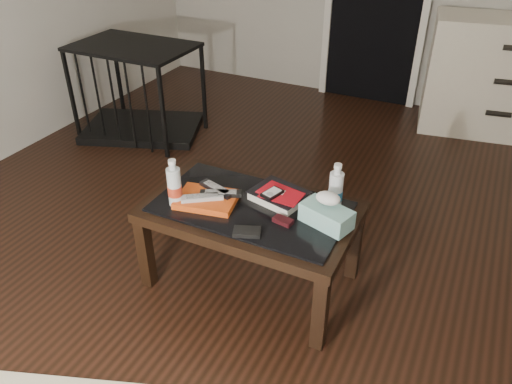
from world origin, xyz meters
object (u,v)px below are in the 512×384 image
at_px(water_bottle_left, 174,182).
at_px(water_bottle_right, 336,187).
at_px(pet_crate, 140,105).
at_px(dresser, 507,78).
at_px(coffee_table, 251,217).
at_px(tissue_box, 326,216).
at_px(textbook, 279,196).

bearing_deg(water_bottle_left, water_bottle_right, 22.89).
bearing_deg(pet_crate, dresser, 5.87).
xyz_separation_m(coffee_table, pet_crate, (-1.59, 1.20, -0.17)).
bearing_deg(tissue_box, water_bottle_right, 110.79).
distance_m(coffee_table, pet_crate, 2.00).
bearing_deg(pet_crate, water_bottle_right, -48.68).
xyz_separation_m(dresser, textbook, (-0.91, -2.38, 0.03)).
distance_m(coffee_table, water_bottle_right, 0.43).
distance_m(dresser, pet_crate, 2.90).
distance_m(coffee_table, textbook, 0.17).
xyz_separation_m(textbook, water_bottle_right, (0.26, 0.04, 0.10)).
xyz_separation_m(coffee_table, water_bottle_left, (-0.33, -0.14, 0.18)).
bearing_deg(tissue_box, textbook, 178.90).
xyz_separation_m(pet_crate, textbook, (1.69, -1.10, 0.25)).
height_order(textbook, tissue_box, tissue_box).
height_order(coffee_table, water_bottle_right, water_bottle_right).
height_order(dresser, pet_crate, dresser).
bearing_deg(pet_crate, water_bottle_left, -67.20).
xyz_separation_m(coffee_table, textbook, (0.10, 0.11, 0.09)).
bearing_deg(coffee_table, pet_crate, 142.92).
bearing_deg(water_bottle_right, pet_crate, 151.71).
bearing_deg(textbook, water_bottle_left, -136.46).
bearing_deg(pet_crate, tissue_box, -51.60).
relative_size(water_bottle_right, tissue_box, 1.03).
bearing_deg(tissue_box, dresser, 93.23).
bearing_deg(textbook, water_bottle_right, 23.10).
relative_size(textbook, tissue_box, 1.09).
relative_size(coffee_table, water_bottle_right, 4.20).
height_order(pet_crate, textbook, pet_crate).
relative_size(pet_crate, water_bottle_left, 4.42).
xyz_separation_m(dresser, water_bottle_right, (-0.64, -2.33, 0.13)).
height_order(pet_crate, tissue_box, pet_crate).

